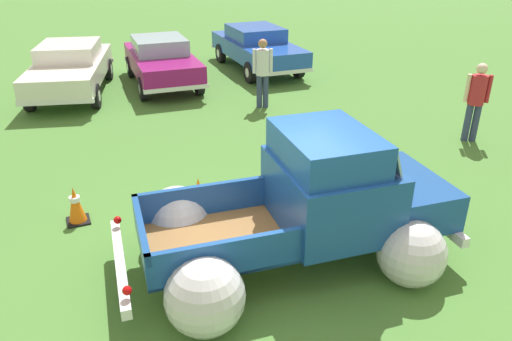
{
  "coord_description": "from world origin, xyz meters",
  "views": [
    {
      "loc": [
        -2.69,
        -5.14,
        4.23
      ],
      "look_at": [
        0.0,
        1.01,
        0.99
      ],
      "focal_mm": 34.45,
      "sensor_mm": 36.0,
      "label": 1
    }
  ],
  "objects": [
    {
      "name": "spectator_1",
      "position": [
        2.58,
        6.48,
        1.05
      ],
      "size": [
        0.53,
        0.44,
        1.82
      ],
      "rotation": [
        0.0,
        0.0,
        1.22
      ],
      "color": "navy",
      "rests_on": "ground"
    },
    {
      "name": "show_car_0",
      "position": [
        -1.97,
        9.89,
        0.78
      ],
      "size": [
        2.99,
        4.93,
        1.43
      ],
      "rotation": [
        0.0,
        0.0,
        -1.83
      ],
      "color": "black",
      "rests_on": "ground"
    },
    {
      "name": "ground_plane",
      "position": [
        0.0,
        0.0,
        0.0
      ],
      "size": [
        80.0,
        80.0,
        0.0
      ],
      "primitive_type": "plane",
      "color": "#477A33"
    },
    {
      "name": "show_car_1",
      "position": [
        0.66,
        9.72,
        0.78
      ],
      "size": [
        2.04,
        4.34,
        1.43
      ],
      "rotation": [
        0.0,
        0.0,
        -1.63
      ],
      "color": "black",
      "rests_on": "ground"
    },
    {
      "name": "lane_cone_1",
      "position": [
        -0.68,
        1.83,
        0.31
      ],
      "size": [
        0.36,
        0.36,
        0.63
      ],
      "color": "black",
      "rests_on": "ground"
    },
    {
      "name": "show_car_2",
      "position": [
        4.12,
        10.35,
        0.79
      ],
      "size": [
        2.03,
        4.77,
        1.43
      ],
      "rotation": [
        0.0,
        0.0,
        -1.61
      ],
      "color": "black",
      "rests_on": "ground"
    },
    {
      "name": "vintage_pickup_truck",
      "position": [
        0.39,
        -0.04,
        0.76
      ],
      "size": [
        4.78,
        3.11,
        1.96
      ],
      "rotation": [
        0.0,
        0.0,
        -0.1
      ],
      "color": "black",
      "rests_on": "ground"
    },
    {
      "name": "spectator_2",
      "position": [
        5.89,
        2.42,
        1.01
      ],
      "size": [
        0.49,
        0.47,
        1.76
      ],
      "rotation": [
        0.0,
        0.0,
        4.12
      ],
      "color": "navy",
      "rests_on": "ground"
    },
    {
      "name": "lane_cone_0",
      "position": [
        -2.6,
        2.31,
        0.31
      ],
      "size": [
        0.36,
        0.36,
        0.63
      ],
      "color": "black",
      "rests_on": "ground"
    }
  ]
}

